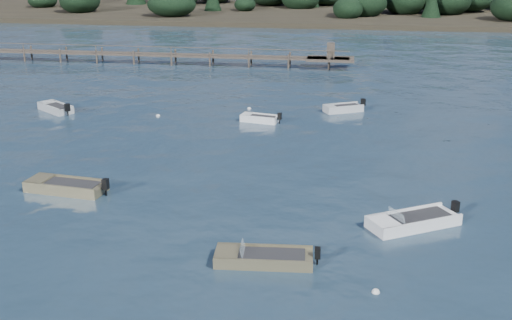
% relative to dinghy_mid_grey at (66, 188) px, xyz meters
% --- Properties ---
extents(ground, '(400.00, 400.00, 0.00)m').
position_rel_dinghy_mid_grey_xyz_m(ground, '(8.84, 49.76, -0.16)').
color(ground, '#172837').
rests_on(ground, ground).
extents(dinghy_mid_grey, '(4.77, 2.16, 1.19)m').
position_rel_dinghy_mid_grey_xyz_m(dinghy_mid_grey, '(0.00, 0.00, 0.00)').
color(dinghy_mid_grey, brown).
rests_on(dinghy_mid_grey, ground).
extents(tender_far_grey, '(3.52, 3.10, 1.21)m').
position_rel_dinghy_mid_grey_xyz_m(tender_far_grey, '(-8.12, 16.19, 0.01)').
color(tender_far_grey, '#A8ADAF').
rests_on(tender_far_grey, ground).
extents(dinghy_mid_white_b, '(4.64, 3.68, 1.18)m').
position_rel_dinghy_mid_grey_xyz_m(dinghy_mid_white_b, '(18.24, -1.87, -0.01)').
color(dinghy_mid_white_b, silver).
rests_on(dinghy_mid_white_b, ground).
extents(tender_far_white, '(3.18, 1.67, 1.06)m').
position_rel_dinghy_mid_grey_xyz_m(tender_far_white, '(8.40, 15.50, -0.01)').
color(tender_far_white, silver).
rests_on(tender_far_white, ground).
extents(tender_far_grey_b, '(3.39, 2.46, 1.17)m').
position_rel_dinghy_mid_grey_xyz_m(tender_far_grey_b, '(14.56, 19.47, 0.01)').
color(tender_far_grey_b, '#A8ADAF').
rests_on(tender_far_grey_b, ground).
extents(dinghy_mid_white_a, '(4.48, 1.83, 1.04)m').
position_rel_dinghy_mid_grey_xyz_m(dinghy_mid_white_a, '(11.69, -6.54, -0.03)').
color(dinghy_mid_white_a, brown).
rests_on(dinghy_mid_white_a, ground).
extents(buoy_b, '(0.32, 0.32, 0.32)m').
position_rel_dinghy_mid_grey_xyz_m(buoy_b, '(16.32, -8.34, -0.16)').
color(buoy_b, silver).
rests_on(buoy_b, ground).
extents(buoy_e, '(0.32, 0.32, 0.32)m').
position_rel_dinghy_mid_grey_xyz_m(buoy_e, '(7.02, 19.20, -0.16)').
color(buoy_e, silver).
rests_on(buoy_e, ground).
extents(buoy_extra_a, '(0.32, 0.32, 0.32)m').
position_rel_dinghy_mid_grey_xyz_m(buoy_extra_a, '(0.37, 15.94, -0.16)').
color(buoy_extra_a, silver).
rests_on(buoy_extra_a, ground).
extents(jetty, '(64.50, 3.20, 3.40)m').
position_rel_dinghy_mid_grey_xyz_m(jetty, '(-12.90, 37.76, 0.82)').
color(jetty, '#463D33').
rests_on(jetty, ground).
extents(far_headland, '(190.00, 40.00, 5.80)m').
position_rel_dinghy_mid_grey_xyz_m(far_headland, '(33.84, 89.76, 1.80)').
color(far_headland, black).
rests_on(far_headland, ground).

